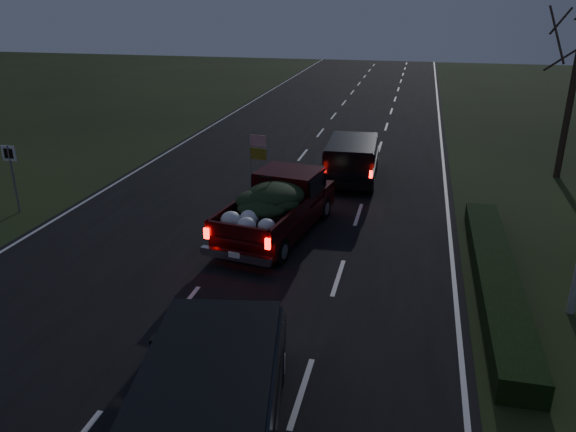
% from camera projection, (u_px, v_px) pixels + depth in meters
% --- Properties ---
extents(ground, '(120.00, 120.00, 0.00)m').
position_uv_depth(ground, '(182.00, 308.00, 14.16)').
color(ground, black).
rests_on(ground, ground).
extents(road_asphalt, '(14.00, 120.00, 0.02)m').
position_uv_depth(road_asphalt, '(182.00, 308.00, 14.16)').
color(road_asphalt, black).
rests_on(road_asphalt, ground).
extents(hedge_row, '(1.00, 10.00, 0.60)m').
position_uv_depth(hedge_row, '(496.00, 276.00, 15.13)').
color(hedge_row, black).
rests_on(hedge_row, ground).
extents(route_sign, '(0.55, 0.08, 2.50)m').
position_uv_depth(route_sign, '(12.00, 168.00, 19.89)').
color(route_sign, gray).
rests_on(route_sign, ground).
extents(pickup_truck, '(2.98, 5.83, 2.92)m').
position_uv_depth(pickup_truck, '(278.00, 203.00, 18.19)').
color(pickup_truck, '#370708').
rests_on(pickup_truck, ground).
extents(lead_suv, '(2.23, 4.99, 1.42)m').
position_uv_depth(lead_suv, '(352.00, 156.00, 23.59)').
color(lead_suv, black).
rests_on(lead_suv, ground).
extents(rear_suv, '(3.13, 5.62, 1.53)m').
position_uv_depth(rear_suv, '(212.00, 393.00, 9.39)').
color(rear_suv, black).
rests_on(rear_suv, ground).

